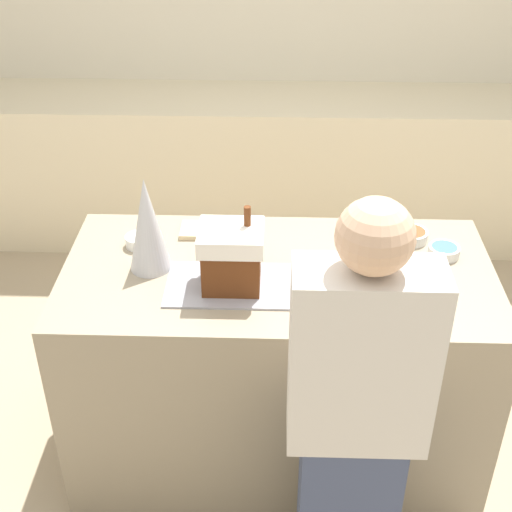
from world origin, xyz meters
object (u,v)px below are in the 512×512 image
at_px(candy_bowl_far_right, 139,240).
at_px(candy_bowl_front_corner, 444,251).
at_px(baking_tray, 232,285).
at_px(cookbook, 209,230).
at_px(person, 355,422).
at_px(gingerbread_house, 232,256).
at_px(mug, 390,283).
at_px(candy_bowl_center_rear, 384,248).
at_px(decorative_tree, 148,225).
at_px(candy_bowl_near_tray_right, 411,235).

relative_size(candy_bowl_far_right, candy_bowl_front_corner, 0.87).
xyz_separation_m(baking_tray, candy_bowl_front_corner, (0.78, 0.22, 0.02)).
relative_size(cookbook, person, 0.14).
height_order(gingerbread_house, mug, gingerbread_house).
height_order(candy_bowl_center_rear, cookbook, candy_bowl_center_rear).
bearing_deg(candy_bowl_far_right, person, -45.20).
height_order(gingerbread_house, candy_bowl_front_corner, gingerbread_house).
relative_size(decorative_tree, candy_bowl_center_rear, 2.76).
bearing_deg(cookbook, person, -59.85).
bearing_deg(baking_tray, candy_bowl_center_rear, 21.47).
bearing_deg(decorative_tree, candy_bowl_front_corner, 5.94).
height_order(baking_tray, person, person).
bearing_deg(person, baking_tray, 127.40).
bearing_deg(mug, candy_bowl_center_rear, 87.54).
bearing_deg(gingerbread_house, candy_bowl_near_tray_right, 26.21).
height_order(candy_bowl_near_tray_right, person, person).
xyz_separation_m(decorative_tree, person, (0.70, -0.63, -0.30)).
height_order(gingerbread_house, candy_bowl_near_tray_right, gingerbread_house).
relative_size(candy_bowl_center_rear, candy_bowl_far_right, 1.28).
bearing_deg(candy_bowl_center_rear, baking_tray, -158.53).
xyz_separation_m(candy_bowl_front_corner, person, (-0.38, -0.75, -0.14)).
bearing_deg(candy_bowl_near_tray_right, mug, -110.04).
bearing_deg(candy_bowl_center_rear, person, -102.12).
height_order(decorative_tree, candy_bowl_near_tray_right, decorative_tree).
bearing_deg(baking_tray, candy_bowl_near_tray_right, 26.21).
relative_size(decorative_tree, candy_bowl_far_right, 3.52).
bearing_deg(person, mug, 73.43).
xyz_separation_m(candy_bowl_near_tray_right, candy_bowl_front_corner, (0.11, -0.11, -0.00)).
bearing_deg(decorative_tree, baking_tray, -20.02).
bearing_deg(candy_bowl_near_tray_right, candy_bowl_front_corner, -46.05).
bearing_deg(cookbook, baking_tray, -72.40).
relative_size(candy_bowl_center_rear, candy_bowl_front_corner, 1.12).
relative_size(candy_bowl_near_tray_right, mug, 1.42).
distance_m(candy_bowl_front_corner, mug, 0.34).
xyz_separation_m(candy_bowl_near_tray_right, cookbook, (-0.79, 0.03, -0.01)).
xyz_separation_m(baking_tray, candy_bowl_far_right, (-0.37, 0.26, 0.02)).
xyz_separation_m(candy_bowl_front_corner, mug, (-0.24, -0.25, 0.02)).
distance_m(decorative_tree, person, 0.99).
relative_size(candy_bowl_far_right, person, 0.07).
distance_m(decorative_tree, candy_bowl_center_rear, 0.88).
relative_size(candy_bowl_far_right, candy_bowl_near_tray_right, 0.79).
xyz_separation_m(gingerbread_house, candy_bowl_near_tray_right, (0.68, 0.33, -0.10)).
distance_m(candy_bowl_center_rear, candy_bowl_near_tray_right, 0.17).
xyz_separation_m(candy_bowl_center_rear, candy_bowl_near_tray_right, (0.12, 0.11, -0.01)).
distance_m(baking_tray, candy_bowl_front_corner, 0.82).
xyz_separation_m(gingerbread_house, decorative_tree, (-0.30, 0.11, 0.05)).
bearing_deg(candy_bowl_near_tray_right, decorative_tree, -167.19).
xyz_separation_m(candy_bowl_front_corner, cookbook, (-0.90, 0.14, -0.01)).
distance_m(candy_bowl_far_right, cookbook, 0.28).
relative_size(candy_bowl_far_right, cookbook, 0.46).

